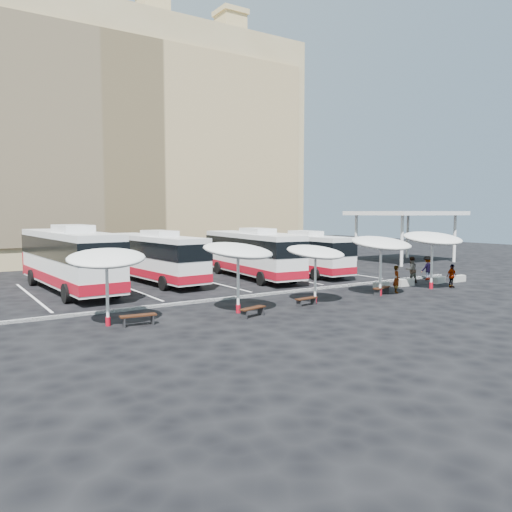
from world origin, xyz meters
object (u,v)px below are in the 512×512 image
conc_bench_1 (406,283)px  passenger_1 (412,270)px  bus_1 (153,256)px  sunshade_2 (316,252)px  conc_bench_0 (381,285)px  passenger_2 (452,276)px  passenger_0 (397,279)px  conc_bench_2 (439,280)px  wood_bench_1 (253,310)px  sunshade_1 (238,251)px  bus_0 (68,257)px  wood_bench_0 (138,317)px  bus_3 (298,252)px  bus_2 (251,252)px  wood_bench_2 (306,300)px  sunshade_4 (432,239)px  conc_bench_3 (458,279)px  passenger_3 (427,268)px  wood_bench_3 (382,289)px  sunshade_3 (381,243)px  sunshade_0 (106,258)px

conc_bench_1 → passenger_1: bearing=26.8°
bus_1 → sunshade_2: size_ratio=3.23×
bus_1 → passenger_1: 18.66m
conc_bench_0 → passenger_2: passenger_2 is taller
conc_bench_0 → passenger_0: passenger_0 is taller
conc_bench_2 → wood_bench_1: bearing=-172.2°
sunshade_1 → conc_bench_1: 14.86m
bus_0 → conc_bench_0: size_ratio=12.18×
sunshade_2 → passenger_2: size_ratio=2.36×
wood_bench_0 → passenger_0: bearing=-0.4°
conc_bench_2 → conc_bench_0: bearing=173.8°
sunshade_2 → bus_3: bearing=55.9°
bus_2 → wood_bench_2: bus_2 is taller
sunshade_4 → passenger_1: bearing=66.6°
bus_3 → wood_bench_0: bus_3 is taller
sunshade_4 → passenger_0: bearing=177.8°
conc_bench_3 → passenger_3: size_ratio=0.69×
wood_bench_2 → passenger_2: 12.37m
bus_2 → sunshade_2: 11.49m
sunshade_4 → passenger_3: size_ratio=2.52×
wood_bench_3 → passenger_0: size_ratio=0.92×
bus_3 → passenger_1: 9.38m
conc_bench_1 → sunshade_3: bearing=-157.9°
conc_bench_0 → passenger_0: size_ratio=0.65×
conc_bench_2 → passenger_3: 1.89m
sunshade_2 → conc_bench_0: sunshade_2 is taller
wood_bench_0 → passenger_1: size_ratio=0.87×
bus_3 → conc_bench_1: bus_3 is taller
sunshade_2 → wood_bench_0: 10.54m
bus_2 → sunshade_1: bearing=-119.9°
conc_bench_1 → sunshade_2: bearing=-170.3°
wood_bench_3 → passenger_0: (1.31, -0.03, 0.51)m
passenger_0 → sunshade_3: bearing=131.9°
sunshade_4 → sunshade_0: bearing=177.4°
bus_2 → sunshade_2: size_ratio=3.31×
bus_2 → wood_bench_2: 12.12m
passenger_0 → wood_bench_0: bearing=125.6°
sunshade_0 → wood_bench_3: bearing=-2.7°
wood_bench_0 → passenger_2: bearing=-1.8°
bus_3 → wood_bench_1: bearing=-134.2°
wood_bench_1 → bus_0: bearing=112.5°
bus_3 → passenger_3: 10.13m
bus_1 → sunshade_4: size_ratio=2.65×
wood_bench_1 → passenger_1: passenger_1 is taller
sunshade_1 → sunshade_2: 5.00m
passenger_0 → sunshade_2: bearing=125.6°
wood_bench_1 → wood_bench_3: (10.26, 1.16, 0.00)m
sunshade_2 → passenger_0: bearing=-0.4°
sunshade_1 → passenger_3: (18.34, 2.76, -2.24)m
passenger_0 → passenger_1: (4.33, 2.41, 0.08)m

